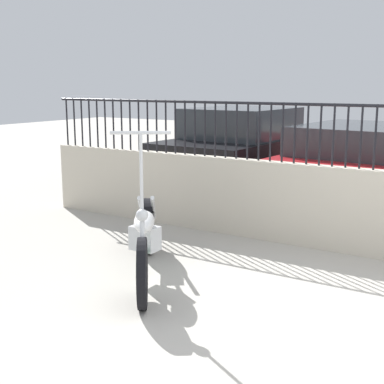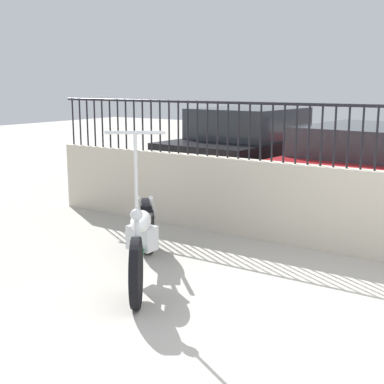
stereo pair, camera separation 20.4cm
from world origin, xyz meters
TOP-DOWN VIEW (x-y plane):
  - ground_plane at (0.00, 0.00)m, footprint 40.00×40.00m
  - motorcycle_green at (-2.12, 0.56)m, footprint 1.38×1.90m
  - car_black at (-3.38, 5.36)m, footprint 2.00×4.05m
  - car_red at (-1.03, 4.84)m, footprint 2.23×4.63m

SIDE VIEW (x-z plane):
  - ground_plane at x=0.00m, z-range 0.00..0.00m
  - motorcycle_green at x=-2.12m, z-range -0.37..1.16m
  - car_red at x=-1.03m, z-range 0.02..1.32m
  - car_black at x=-3.38m, z-range -0.01..1.48m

